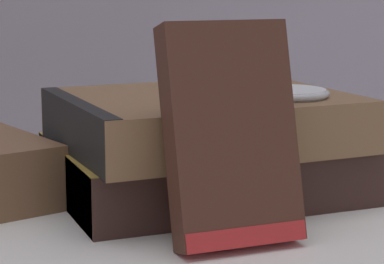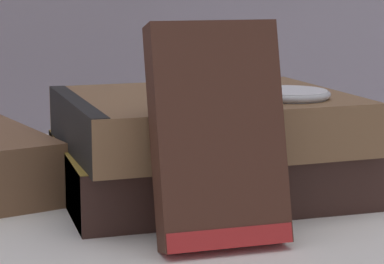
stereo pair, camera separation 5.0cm
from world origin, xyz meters
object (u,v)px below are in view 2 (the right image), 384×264
pocket_watch (289,94)px  reading_glasses (115,154)px  book_flat_top (199,120)px  book_leaning_front (218,143)px  book_flat_bottom (200,168)px

pocket_watch → reading_glasses: size_ratio=0.67×
pocket_watch → book_flat_top: bearing=148.5°
pocket_watch → reading_glasses: bearing=114.0°
book_flat_top → book_leaning_front: 0.11m
book_flat_bottom → book_leaning_front: book_leaning_front is taller
book_leaning_front → book_flat_top: bearing=79.2°
book_leaning_front → reading_glasses: bearing=92.5°
book_flat_top → book_leaning_front: (-0.02, -0.11, 0.00)m
book_flat_bottom → book_flat_top: (-0.00, -0.01, 0.04)m
book_flat_bottom → pocket_watch: size_ratio=3.52×
reading_glasses → book_leaning_front: bearing=-90.2°
book_flat_top → pocket_watch: pocket_watch is taller
book_flat_top → reading_glasses: 0.18m
book_flat_top → book_flat_bottom: bearing=65.6°
book_leaning_front → pocket_watch: (0.08, 0.07, 0.02)m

